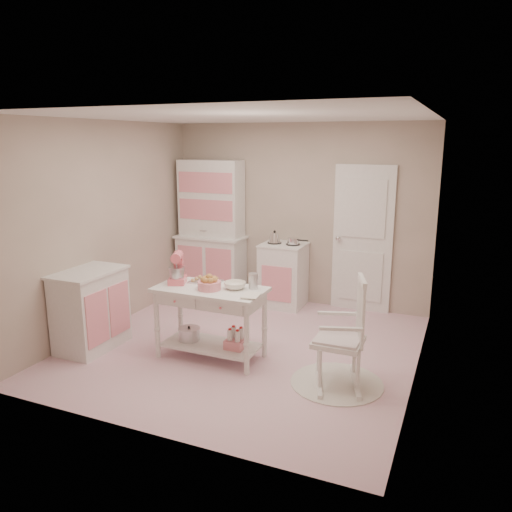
{
  "coord_description": "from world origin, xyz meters",
  "views": [
    {
      "loc": [
        2.25,
        -4.93,
        2.36
      ],
      "look_at": [
        0.09,
        0.13,
        1.08
      ],
      "focal_mm": 35.0,
      "sensor_mm": 36.0,
      "label": 1
    }
  ],
  "objects_px": {
    "stand_mixer": "(177,268)",
    "bread_basket": "(209,285)",
    "base_cabinet": "(91,310)",
    "rocking_chair": "(339,332)",
    "work_table": "(211,323)",
    "hutch": "(211,229)",
    "stove": "(283,275)"
  },
  "relations": [
    {
      "from": "stand_mixer",
      "to": "bread_basket",
      "type": "height_order",
      "value": "stand_mixer"
    },
    {
      "from": "work_table",
      "to": "bread_basket",
      "type": "bearing_deg",
      "value": -68.2
    },
    {
      "from": "hutch",
      "to": "bread_basket",
      "type": "bearing_deg",
      "value": -62.2
    },
    {
      "from": "base_cabinet",
      "to": "rocking_chair",
      "type": "height_order",
      "value": "rocking_chair"
    },
    {
      "from": "stand_mixer",
      "to": "rocking_chair",
      "type": "bearing_deg",
      "value": -25.11
    },
    {
      "from": "rocking_chair",
      "to": "work_table",
      "type": "xyz_separation_m",
      "value": [
        -1.44,
        0.07,
        -0.15
      ]
    },
    {
      "from": "stove",
      "to": "stand_mixer",
      "type": "distance_m",
      "value": 2.1
    },
    {
      "from": "base_cabinet",
      "to": "bread_basket",
      "type": "height_order",
      "value": "base_cabinet"
    },
    {
      "from": "stove",
      "to": "rocking_chair",
      "type": "distance_m",
      "value": 2.44
    },
    {
      "from": "work_table",
      "to": "rocking_chair",
      "type": "bearing_deg",
      "value": -2.66
    },
    {
      "from": "hutch",
      "to": "stove",
      "type": "xyz_separation_m",
      "value": [
        1.2,
        -0.05,
        -0.58
      ]
    },
    {
      "from": "rocking_chair",
      "to": "bread_basket",
      "type": "bearing_deg",
      "value": 161.09
    },
    {
      "from": "base_cabinet",
      "to": "bread_basket",
      "type": "bearing_deg",
      "value": 10.29
    },
    {
      "from": "stove",
      "to": "stand_mixer",
      "type": "relative_size",
      "value": 2.71
    },
    {
      "from": "base_cabinet",
      "to": "rocking_chair",
      "type": "xyz_separation_m",
      "value": [
        2.84,
        0.24,
        0.09
      ]
    },
    {
      "from": "hutch",
      "to": "stand_mixer",
      "type": "bearing_deg",
      "value": -71.89
    },
    {
      "from": "hutch",
      "to": "stove",
      "type": "height_order",
      "value": "hutch"
    },
    {
      "from": "stand_mixer",
      "to": "bread_basket",
      "type": "bearing_deg",
      "value": -31.48
    },
    {
      "from": "hutch",
      "to": "stove",
      "type": "distance_m",
      "value": 1.33
    },
    {
      "from": "hutch",
      "to": "work_table",
      "type": "bearing_deg",
      "value": -62.06
    },
    {
      "from": "hutch",
      "to": "stand_mixer",
      "type": "relative_size",
      "value": 6.12
    },
    {
      "from": "rocking_chair",
      "to": "work_table",
      "type": "relative_size",
      "value": 0.92
    },
    {
      "from": "stove",
      "to": "work_table",
      "type": "distance_m",
      "value": 1.99
    },
    {
      "from": "stove",
      "to": "work_table",
      "type": "bearing_deg",
      "value": -93.49
    },
    {
      "from": "stove",
      "to": "work_table",
      "type": "height_order",
      "value": "stove"
    },
    {
      "from": "hutch",
      "to": "bread_basket",
      "type": "height_order",
      "value": "hutch"
    },
    {
      "from": "stove",
      "to": "bread_basket",
      "type": "xyz_separation_m",
      "value": [
        -0.1,
        -2.03,
        0.39
      ]
    },
    {
      "from": "base_cabinet",
      "to": "bread_basket",
      "type": "xyz_separation_m",
      "value": [
        1.41,
        0.26,
        0.39
      ]
    },
    {
      "from": "work_table",
      "to": "stand_mixer",
      "type": "distance_m",
      "value": 0.71
    },
    {
      "from": "work_table",
      "to": "hutch",
      "type": "bearing_deg",
      "value": 117.94
    },
    {
      "from": "rocking_chair",
      "to": "bread_basket",
      "type": "xyz_separation_m",
      "value": [
        -1.42,
        0.02,
        0.3
      ]
    },
    {
      "from": "work_table",
      "to": "bread_basket",
      "type": "relative_size",
      "value": 4.8
    }
  ]
}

